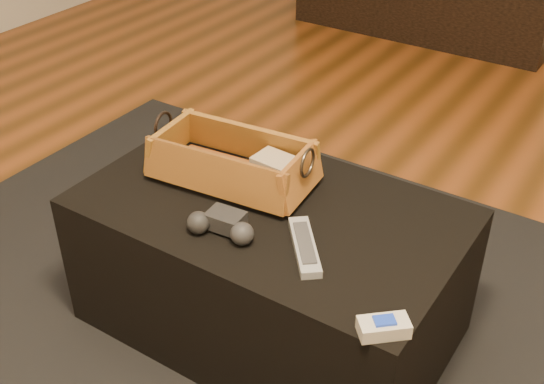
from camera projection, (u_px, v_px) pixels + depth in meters
The scene contains 10 objects.
floor at pixel (227, 301), 2.11m from camera, with size 5.00×5.50×0.01m, color brown.
baseboard at pixel (504, 25), 3.98m from camera, with size 5.00×0.04×0.12m, color white.
area_rug at pixel (261, 334), 1.98m from camera, with size 2.60×2.00×0.01m, color black.
ottoman at pixel (270, 267), 1.90m from camera, with size 1.00×0.60×0.42m, color black.
tv_remote at pixel (223, 172), 1.86m from camera, with size 0.24×0.05×0.02m, color black.
cloth_bundle at pixel (277, 169), 1.84m from camera, with size 0.12×0.08×0.07m, color tan.
wicker_basket at pixel (233, 164), 1.85m from camera, with size 0.47×0.28×0.16m.
game_controller at pixel (222, 225), 1.66m from camera, with size 0.18×0.11×0.06m.
silver_remote at pixel (305, 246), 1.62m from camera, with size 0.18×0.20×0.03m.
cream_gadget at pixel (384, 327), 1.39m from camera, with size 0.11×0.11×0.04m.
Camera 1 is at (0.98, -1.24, 1.44)m, focal length 45.00 mm.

